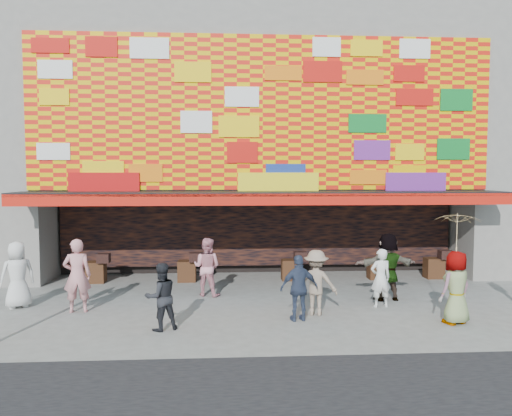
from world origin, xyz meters
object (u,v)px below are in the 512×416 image
Objects in this scene: ped_f at (387,267)px; ped_h at (381,278)px; ped_a at (17,275)px; parasol at (458,233)px; ped_i at (207,267)px; ped_d at (316,283)px; ped_b at (77,276)px; ped_c at (161,297)px; ped_g at (456,288)px; ped_e at (299,288)px.

ped_f is 1.21× the size of ped_h.
ped_a is 11.41m from parasol.
ped_f is 1.12× the size of ped_i.
ped_i is (-4.75, 1.57, 0.06)m from ped_h.
ped_i is at bearing -22.66° from ped_d.
ped_h is 0.82× the size of parasol.
parasol is (0.92, -2.32, 1.23)m from ped_f.
ped_b reaches higher than ped_c.
ped_f is 2.49m from ped_g.
ped_i is at bearing -164.19° from ped_b.
ped_i reaches higher than ped_c.
ped_f is at bearing -156.36° from ped_e.
ped_a is 11.33m from ped_g.
ped_d is 1.99m from ped_h.
ped_i is (-2.87, 2.21, 0.02)m from ped_d.
ped_a is 7.99m from ped_d.
ped_c is (2.37, -1.65, -0.18)m from ped_b.
ped_f reaches higher than ped_e.
parasol is at bearing 121.09° from ped_h.
ped_e is at bearing 163.40° from ped_c.
ped_g is at bearing 160.77° from ped_b.
ped_e is 1.02× the size of ped_h.
ped_h is at bearing -72.55° from ped_g.
ped_g reaches higher than ped_c.
ped_d is at bearing 9.80° from ped_h.
ped_a is 1.05× the size of ped_i.
parasol reaches higher than ped_a.
parasol reaches higher than ped_e.
ped_i reaches higher than ped_h.
ped_d is at bearing 138.32° from ped_a.
ped_b is 2.90m from ped_c.
ped_c is 0.98× the size of ped_h.
parasol is at bearing 107.71° from ped_f.
ped_b is 1.18× the size of ped_e.
ped_f is 5.24m from ped_i.
ped_a reaches higher than ped_h.
ped_e is at bearing 159.30° from ped_b.
ped_b reaches higher than ped_i.
parasol reaches higher than ped_d.
ped_h is (9.79, -0.53, -0.10)m from ped_a.
ped_e is 4.01m from parasol.
ped_a is 1.08× the size of ped_d.
ped_b is (1.73, -0.54, 0.06)m from ped_a.
ped_g reaches higher than ped_e.
ped_g reaches higher than ped_h.
ped_e is (7.40, -1.64, -0.09)m from ped_a.
ped_a is at bearing 31.59° from ped_i.
ped_a reaches higher than ped_c.
ped_d is 1.03× the size of ped_e.
ped_c is at bearing 17.34° from ped_f.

